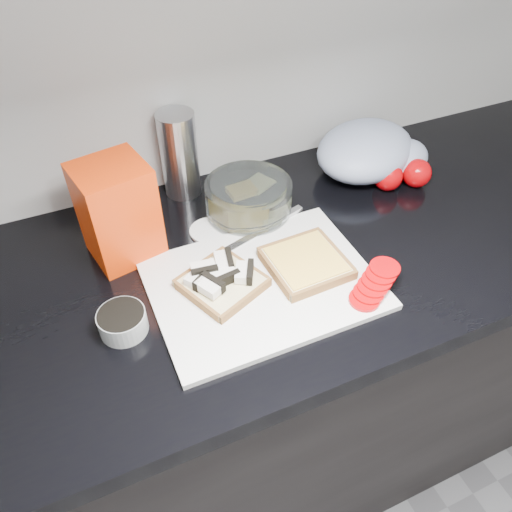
{
  "coord_description": "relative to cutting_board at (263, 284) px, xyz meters",
  "views": [
    {
      "loc": [
        -0.36,
        0.55,
        1.57
      ],
      "look_at": [
        -0.1,
        1.15,
        0.95
      ],
      "focal_mm": 35.0,
      "sensor_mm": 36.0,
      "label": 1
    }
  ],
  "objects": [
    {
      "name": "tomato_slices",
      "position": [
        0.17,
        -0.1,
        0.02
      ],
      "size": [
        0.13,
        0.1,
        0.03
      ],
      "rotation": [
        0.0,
        0.0,
        0.05
      ],
      "color": "#B70408",
      "rests_on": "cutting_board"
    },
    {
      "name": "seed_tub",
      "position": [
        -0.25,
        0.0,
        0.02
      ],
      "size": [
        0.08,
        0.08,
        0.04
      ],
      "color": "#989D9D",
      "rests_on": "countertop"
    },
    {
      "name": "grocery_bag",
      "position": [
        0.38,
        0.24,
        0.05
      ],
      "size": [
        0.31,
        0.28,
        0.11
      ],
      "rotation": [
        0.0,
        0.0,
        0.38
      ],
      "color": "#99A4BC",
      "rests_on": "countertop"
    },
    {
      "name": "base_cabinet",
      "position": [
        0.1,
        0.08,
        -0.48
      ],
      "size": [
        3.5,
        0.6,
        0.86
      ],
      "primitive_type": "cube",
      "color": "black",
      "rests_on": "ground"
    },
    {
      "name": "whole_tomatoes",
      "position": [
        0.42,
        0.16,
        0.03
      ],
      "size": [
        0.13,
        0.08,
        0.07
      ],
      "rotation": [
        0.0,
        0.0,
        0.1
      ],
      "color": "#B70408",
      "rests_on": "countertop"
    },
    {
      "name": "bread_left",
      "position": [
        -0.07,
        0.02,
        0.02
      ],
      "size": [
        0.17,
        0.17,
        0.04
      ],
      "rotation": [
        0.0,
        0.0,
        0.4
      ],
      "color": "beige",
      "rests_on": "cutting_board"
    },
    {
      "name": "glass_bowl",
      "position": [
        0.06,
        0.21,
        0.03
      ],
      "size": [
        0.18,
        0.18,
        0.08
      ],
      "rotation": [
        0.0,
        0.0,
        0.07
      ],
      "color": "silver",
      "rests_on": "countertop"
    },
    {
      "name": "cutting_board",
      "position": [
        0.0,
        0.0,
        0.0
      ],
      "size": [
        0.4,
        0.3,
        0.01
      ],
      "primitive_type": "cube",
      "color": "white",
      "rests_on": "countertop"
    },
    {
      "name": "tub_lid",
      "position": [
        -0.04,
        0.18,
        -0.0
      ],
      "size": [
        0.1,
        0.1,
        0.01
      ],
      "primitive_type": "cylinder",
      "rotation": [
        0.0,
        0.0,
        -0.18
      ],
      "color": "white",
      "rests_on": "countertop"
    },
    {
      "name": "bread_bag",
      "position": [
        -0.21,
        0.19,
        0.09
      ],
      "size": [
        0.14,
        0.14,
        0.2
      ],
      "primitive_type": "cube",
      "rotation": [
        0.0,
        0.0,
        0.2
      ],
      "color": "red",
      "rests_on": "countertop"
    },
    {
      "name": "knife",
      "position": [
        0.09,
        0.14,
        0.01
      ],
      "size": [
        0.2,
        0.07,
        0.01
      ],
      "rotation": [
        0.0,
        0.0,
        0.29
      ],
      "color": "#B4B4B8",
      "rests_on": "cutting_board"
    },
    {
      "name": "steel_canister",
      "position": [
        -0.04,
        0.34,
        0.09
      ],
      "size": [
        0.08,
        0.08,
        0.19
      ],
      "primitive_type": "cylinder",
      "color": "#A5A6AA",
      "rests_on": "countertop"
    },
    {
      "name": "countertop",
      "position": [
        0.1,
        0.08,
        -0.03
      ],
      "size": [
        3.5,
        0.64,
        0.04
      ],
      "primitive_type": "cube",
      "color": "black",
      "rests_on": "base_cabinet"
    },
    {
      "name": "bread_right",
      "position": [
        0.09,
        0.0,
        0.02
      ],
      "size": [
        0.15,
        0.15,
        0.02
      ],
      "rotation": [
        0.0,
        0.0,
        0.04
      ],
      "color": "beige",
      "rests_on": "cutting_board"
    }
  ]
}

